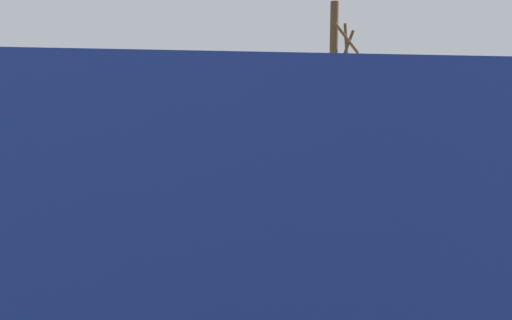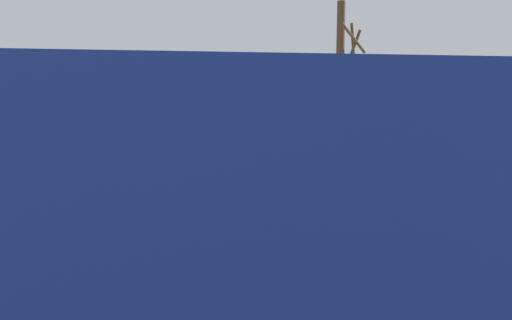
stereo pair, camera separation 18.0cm
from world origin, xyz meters
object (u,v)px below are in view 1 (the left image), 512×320
stop_sign (295,132)px  fire_hydrant (112,186)px  loose_tire (99,184)px  bare_tree (333,86)px

stop_sign → fire_hydrant: bearing=174.5°
fire_hydrant → loose_tire: bearing=-114.3°
fire_hydrant → bare_tree: (5.42, 2.99, 1.89)m
fire_hydrant → bare_tree: size_ratio=0.20×
loose_tire → stop_sign: stop_sign is taller
loose_tire → stop_sign: bearing=1.7°
bare_tree → loose_tire: bearing=-148.6°
loose_tire → fire_hydrant: bearing=65.7°
loose_tire → stop_sign: size_ratio=0.58×
stop_sign → loose_tire: bearing=-178.3°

